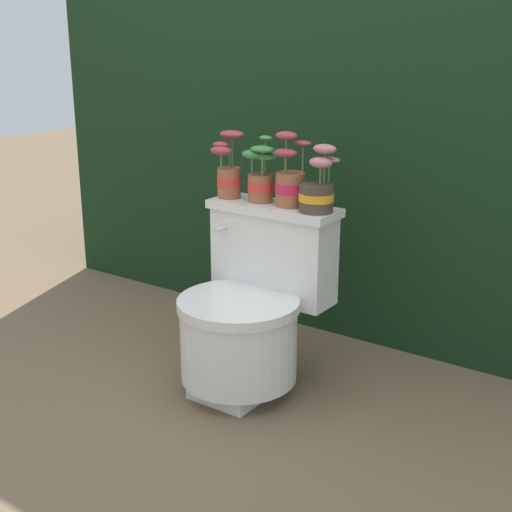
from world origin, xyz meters
TOP-DOWN VIEW (x-y plane):
  - ground_plane at (0.00, 0.00)m, footprint 12.00×12.00m
  - hedge_backdrop at (0.00, 1.02)m, footprint 2.87×0.77m
  - toilet at (0.07, 0.07)m, footprint 0.49×0.52m
  - potted_plant_left at (-0.13, 0.21)m, footprint 0.11×0.12m
  - potted_plant_midleft at (0.01, 0.22)m, footprint 0.13×0.10m
  - potted_plant_middle at (0.13, 0.23)m, footprint 0.11×0.12m
  - potted_plant_midright at (0.25, 0.21)m, footprint 0.12×0.13m

SIDE VIEW (x-z plane):
  - ground_plane at x=0.00m, z-range 0.00..0.00m
  - toilet at x=0.07m, z-range -0.04..0.60m
  - potted_plant_midright at x=0.25m, z-range 0.61..0.84m
  - potted_plant_middle at x=0.13m, z-range 0.60..0.87m
  - potted_plant_midleft at x=0.01m, z-range 0.62..0.86m
  - potted_plant_left at x=-0.13m, z-range 0.62..0.87m
  - hedge_backdrop at x=0.00m, z-range 0.00..1.63m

